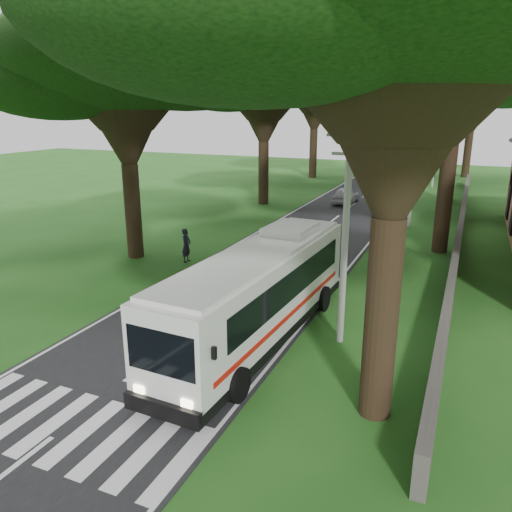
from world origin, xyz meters
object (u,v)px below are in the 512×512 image
Objects in this scene: pole_far at (436,147)px; coach_bus at (260,292)px; pedestrian at (186,245)px; distant_car_a at (346,195)px; distant_car_c at (404,165)px; pole_mid at (414,168)px; pole_near at (346,231)px; distant_car_b at (375,173)px.

pole_far is 0.68× the size of coach_bus.
pole_far reaches higher than pedestrian.
distant_car_a reaches higher than distant_car_c.
pole_mid reaches higher than pedestrian.
pole_near is 2.07× the size of distant_car_b.
pole_far is at bearing -20.57° from pedestrian.
distant_car_a is 17.19m from distant_car_b.
pedestrian is (-10.26, -13.73, -3.24)m from pole_mid.
coach_bus is 2.45× the size of distant_car_c.
pole_mid is 17.45m from pedestrian.
pole_far is 35.41m from pedestrian.
coach_bus is 2.79× the size of distant_car_a.
pole_mid is 21.31m from coach_bus.
pole_mid is 1.66× the size of distant_car_c.
coach_bus is (-2.80, -1.00, -2.32)m from pole_near.
distant_car_c is at bearing -10.37° from pedestrian.
pole_near is 0.68× the size of coach_bus.
distant_car_c is at bearing 95.02° from pole_near.
pole_near reaches higher than pedestrian.
distant_car_c is (-4.70, 13.47, -3.45)m from pole_far.
pedestrian is at bearing -106.93° from pole_far.
pole_far is at bearing 90.00° from pole_near.
distant_car_c is at bearing 97.99° from pole_mid.
pole_mid is 0.68× the size of coach_bus.
coach_bus is at bearing 97.51° from distant_car_a.
pole_far is at bearing 90.00° from pole_mid.
pole_far is 1.89× the size of distant_car_a.
distant_car_b is at bearing 98.90° from pole_near.
coach_bus is (-2.80, -21.00, -2.32)m from pole_mid.
distant_car_a is 21.02m from pedestrian.
pole_far is 41.16m from coach_bus.
distant_car_b is at bearing -87.63° from distant_car_a.
pole_near is 1.89× the size of distant_car_a.
coach_bus is at bearing -97.59° from pole_mid.
pole_near is at bearing 103.54° from distant_car_a.
pedestrian is at bearing -91.99° from distant_car_b.
pole_mid reaches higher than coach_bus.
pole_far is 2.07× the size of distant_car_b.
distant_car_a is (-6.30, 26.91, -3.43)m from pole_near.
coach_bus is 54.51m from distant_car_c.
pedestrian is (-7.47, 7.27, -0.91)m from coach_bus.
pole_far is at bearing 114.84° from distant_car_c.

